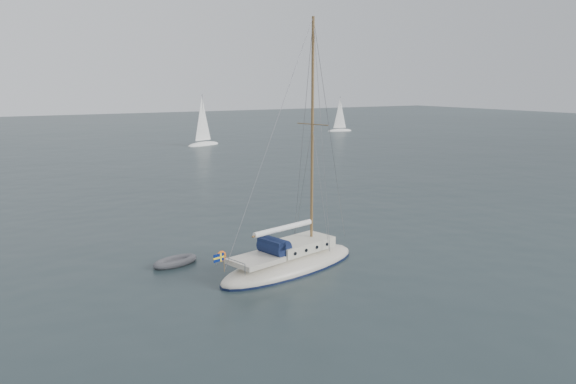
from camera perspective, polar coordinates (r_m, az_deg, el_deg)
ground at (r=31.83m, az=2.01°, el=-6.04°), size 300.00×300.00×0.00m
sailboat at (r=28.62m, az=0.24°, el=-5.93°), size 9.21×2.76×13.12m
dinghy at (r=30.10m, az=-11.39°, el=-6.94°), size 2.61×1.18×0.37m
rib at (r=27.78m, az=-1.69°, el=-8.16°), size 3.42×1.55×1.37m
distant_yacht_b at (r=110.34m, az=5.29°, el=7.72°), size 5.32×2.84×7.04m
distant_yacht_c at (r=85.91m, az=-8.68°, el=7.01°), size 6.14×3.27×8.13m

